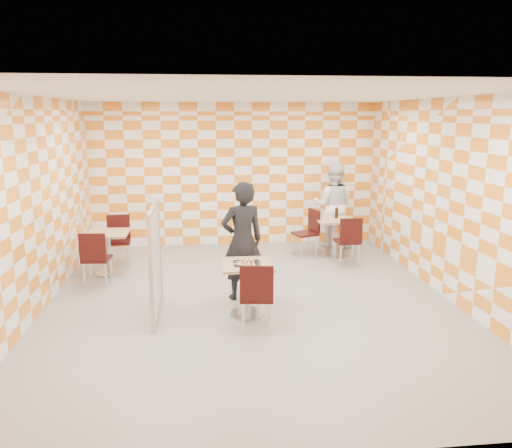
{
  "coord_description": "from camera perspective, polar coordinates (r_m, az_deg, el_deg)",
  "views": [
    {
      "loc": [
        -0.69,
        -7.0,
        2.73
      ],
      "look_at": [
        0.1,
        0.2,
        1.15
      ],
      "focal_mm": 35.0,
      "sensor_mm": 36.0,
      "label": 1
    }
  ],
  "objects": [
    {
      "name": "partition",
      "position": [
        6.99,
        -11.42,
        -4.06
      ],
      "size": [
        0.08,
        1.38,
        1.55
      ],
      "color": "white",
      "rests_on": "ground"
    },
    {
      "name": "sport_bottle",
      "position": [
        9.92,
        7.85,
        1.19
      ],
      "size": [
        0.06,
        0.06,
        0.2
      ],
      "color": "white",
      "rests_on": "second_table"
    },
    {
      "name": "chair_empty_near",
      "position": [
        8.4,
        -17.92,
        -3.39
      ],
      "size": [
        0.45,
        0.46,
        0.92
      ],
      "color": "black",
      "rests_on": "ground"
    },
    {
      "name": "room_shell",
      "position": [
        7.68,
        -1.02,
        3.08
      ],
      "size": [
        7.0,
        7.0,
        7.0
      ],
      "color": "gray",
      "rests_on": "ground"
    },
    {
      "name": "empty_table",
      "position": [
        9.07,
        -16.52,
        -2.39
      ],
      "size": [
        0.7,
        0.7,
        0.75
      ],
      "color": "tan",
      "rests_on": "ground"
    },
    {
      "name": "chair_empty_far",
      "position": [
        9.6,
        -15.42,
        -1.3
      ],
      "size": [
        0.46,
        0.47,
        0.92
      ],
      "color": "black",
      "rests_on": "ground"
    },
    {
      "name": "chair_main_front",
      "position": [
        6.36,
        0.07,
        -7.82
      ],
      "size": [
        0.46,
        0.47,
        0.92
      ],
      "color": "black",
      "rests_on": "ground"
    },
    {
      "name": "chair_second_front",
      "position": [
        9.28,
        10.56,
        -1.53
      ],
      "size": [
        0.44,
        0.45,
        0.92
      ],
      "color": "black",
      "rests_on": "ground"
    },
    {
      "name": "main_table",
      "position": [
        6.92,
        -1.01,
        -6.42
      ],
      "size": [
        0.7,
        0.7,
        0.75
      ],
      "color": "tan",
      "rests_on": "ground"
    },
    {
      "name": "man_white",
      "position": [
        10.58,
        8.81,
        2.14
      ],
      "size": [
        1.02,
        0.9,
        1.78
      ],
      "primitive_type": "imported",
      "rotation": [
        0.0,
        0.0,
        2.84
      ],
      "color": "white",
      "rests_on": "ground"
    },
    {
      "name": "pizza_on_foil",
      "position": [
        6.83,
        -1.01,
        -4.41
      ],
      "size": [
        0.4,
        0.4,
        0.04
      ],
      "color": "silver",
      "rests_on": "main_table"
    },
    {
      "name": "chair_second_side",
      "position": [
        9.88,
        6.1,
        -0.54
      ],
      "size": [
        0.54,
        0.53,
        0.92
      ],
      "color": "black",
      "rests_on": "ground"
    },
    {
      "name": "soda_bottle",
      "position": [
        9.94,
        9.2,
        1.26
      ],
      "size": [
        0.07,
        0.07,
        0.23
      ],
      "color": "black",
      "rests_on": "second_table"
    },
    {
      "name": "second_table",
      "position": [
        9.91,
        8.92,
        -0.8
      ],
      "size": [
        0.7,
        0.7,
        0.75
      ],
      "color": "tan",
      "rests_on": "ground"
    },
    {
      "name": "man_dark",
      "position": [
        7.45,
        -1.58,
        -1.95
      ],
      "size": [
        0.74,
        0.59,
        1.79
      ],
      "primitive_type": "imported",
      "rotation": [
        0.0,
        0.0,
        3.41
      ],
      "color": "black",
      "rests_on": "ground"
    }
  ]
}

